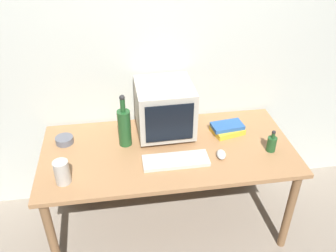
# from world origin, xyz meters

# --- Properties ---
(ground_plane) EXTENTS (6.00, 6.00, 0.00)m
(ground_plane) POSITION_xyz_m (0.00, 0.00, 0.00)
(ground_plane) COLOR gray
(back_wall) EXTENTS (4.00, 0.08, 2.50)m
(back_wall) POSITION_xyz_m (0.00, 0.46, 1.25)
(back_wall) COLOR beige
(back_wall) RESTS_ON ground
(desk) EXTENTS (1.68, 0.79, 0.71)m
(desk) POSITION_xyz_m (0.00, 0.00, 0.63)
(desk) COLOR #9E7047
(desk) RESTS_ON ground
(crt_monitor) EXTENTS (0.39, 0.39, 0.37)m
(crt_monitor) POSITION_xyz_m (0.01, 0.20, 0.90)
(crt_monitor) COLOR #B2AD9E
(crt_monitor) RESTS_ON desk
(keyboard) EXTENTS (0.42, 0.15, 0.02)m
(keyboard) POSITION_xyz_m (0.03, -0.15, 0.72)
(keyboard) COLOR beige
(keyboard) RESTS_ON desk
(computer_mouse) EXTENTS (0.08, 0.11, 0.04)m
(computer_mouse) POSITION_xyz_m (0.33, -0.14, 0.73)
(computer_mouse) COLOR beige
(computer_mouse) RESTS_ON desk
(bottle_tall) EXTENTS (0.09, 0.09, 0.38)m
(bottle_tall) POSITION_xyz_m (-0.28, 0.10, 0.85)
(bottle_tall) COLOR #1E4C23
(bottle_tall) RESTS_ON desk
(bottle_short) EXTENTS (0.06, 0.06, 0.16)m
(bottle_short) POSITION_xyz_m (0.67, -0.12, 0.77)
(bottle_short) COLOR #1E4C23
(bottle_short) RESTS_ON desk
(book_stack) EXTENTS (0.24, 0.20, 0.07)m
(book_stack) POSITION_xyz_m (0.45, 0.12, 0.74)
(book_stack) COLOR gold
(book_stack) RESTS_ON desk
(cd_spindle) EXTENTS (0.12, 0.12, 0.04)m
(cd_spindle) POSITION_xyz_m (-0.69, 0.17, 0.73)
(cd_spindle) COLOR #595B66
(cd_spindle) RESTS_ON desk
(metal_canister) EXTENTS (0.09, 0.09, 0.15)m
(metal_canister) POSITION_xyz_m (-0.66, -0.23, 0.78)
(metal_canister) COLOR #B7B2A8
(metal_canister) RESTS_ON desk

